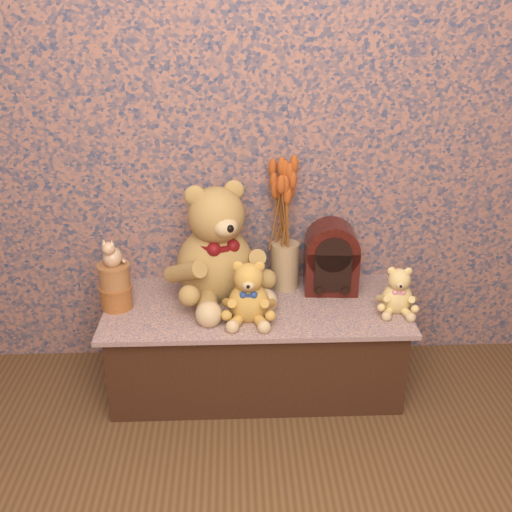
{
  "coord_description": "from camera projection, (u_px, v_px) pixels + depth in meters",
  "views": [
    {
      "loc": [
        -0.09,
        -0.98,
        1.57
      ],
      "look_at": [
        0.0,
        1.18,
        0.63
      ],
      "focal_mm": 42.19,
      "sensor_mm": 36.0,
      "label": 1
    }
  ],
  "objects": [
    {
      "name": "cathedral_radio",
      "position": [
        331.0,
        257.0,
        2.56
      ],
      "size": [
        0.23,
        0.17,
        0.31
      ],
      "primitive_type": null,
      "rotation": [
        0.0,
        0.0,
        -0.06
      ],
      "color": "#350F09",
      "rests_on": "display_shelf"
    },
    {
      "name": "biscuit_tin_upper",
      "position": [
        114.0,
        276.0,
        2.42
      ],
      "size": [
        0.13,
        0.13,
        0.1
      ],
      "primitive_type": "cylinder",
      "rotation": [
        0.0,
        0.0,
        -0.06
      ],
      "color": "tan",
      "rests_on": "biscuit_tin_lower"
    },
    {
      "name": "display_shelf",
      "position": [
        256.0,
        344.0,
        2.57
      ],
      "size": [
        1.24,
        0.56,
        0.39
      ],
      "primitive_type": "cube",
      "color": "navy",
      "rests_on": "ground"
    },
    {
      "name": "ceramic_vase",
      "position": [
        285.0,
        265.0,
        2.61
      ],
      "size": [
        0.14,
        0.14,
        0.2
      ],
      "primitive_type": "cylinder",
      "rotation": [
        0.0,
        0.0,
        0.17
      ],
      "color": "tan",
      "rests_on": "display_shelf"
    },
    {
      "name": "dried_stalks",
      "position": [
        286.0,
        195.0,
        2.48
      ],
      "size": [
        0.24,
        0.24,
        0.43
      ],
      "primitive_type": null,
      "rotation": [
        0.0,
        0.0,
        0.08
      ],
      "color": "#B94F1D",
      "rests_on": "ceramic_vase"
    },
    {
      "name": "biscuit_tin_lower",
      "position": [
        117.0,
        297.0,
        2.45
      ],
      "size": [
        0.14,
        0.14,
        0.09
      ],
      "primitive_type": "cylinder",
      "rotation": [
        0.0,
        0.0,
        0.09
      ],
      "color": "gold",
      "rests_on": "display_shelf"
    },
    {
      "name": "teddy_large",
      "position": [
        215.0,
        236.0,
        2.47
      ],
      "size": [
        0.59,
        0.64,
        0.54
      ],
      "primitive_type": null,
      "rotation": [
        0.0,
        0.0,
        0.41
      ],
      "color": "#AF8144",
      "rests_on": "display_shelf"
    },
    {
      "name": "cat_figurine",
      "position": [
        112.0,
        251.0,
        2.37
      ],
      "size": [
        0.11,
        0.11,
        0.12
      ],
      "primitive_type": null,
      "rotation": [
        0.0,
        0.0,
        -0.18
      ],
      "color": "silver",
      "rests_on": "biscuit_tin_upper"
    },
    {
      "name": "teddy_small",
      "position": [
        398.0,
        287.0,
        2.41
      ],
      "size": [
        0.19,
        0.22,
        0.21
      ],
      "primitive_type": null,
      "rotation": [
        0.0,
        0.0,
        -0.13
      ],
      "color": "#DBC068",
      "rests_on": "display_shelf"
    },
    {
      "name": "teddy_medium",
      "position": [
        249.0,
        288.0,
        2.34
      ],
      "size": [
        0.22,
        0.26,
        0.27
      ],
      "primitive_type": null,
      "rotation": [
        0.0,
        0.0,
        -0.05
      ],
      "color": "#BF8335",
      "rests_on": "display_shelf"
    }
  ]
}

